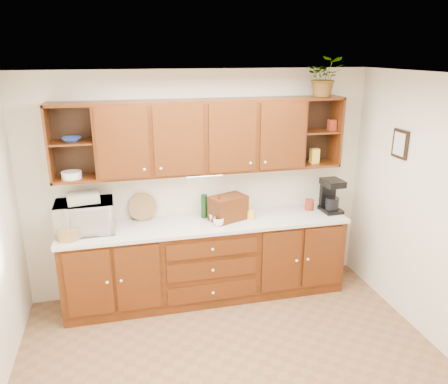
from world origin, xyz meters
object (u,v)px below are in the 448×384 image
microwave (85,217)px  potted_plant (325,77)px  bread_box (228,208)px  coffee_maker (331,196)px

microwave → potted_plant: potted_plant is taller
microwave → potted_plant: bearing=-0.1°
bread_box → coffee_maker: bearing=-22.0°
coffee_maker → potted_plant: (-0.15, 0.07, 1.38)m
bread_box → coffee_maker: (1.26, -0.01, 0.05)m
coffee_maker → potted_plant: size_ratio=0.91×
microwave → bread_box: (1.56, -0.03, -0.03)m
microwave → coffee_maker: 2.83m
bread_box → potted_plant: (1.11, 0.06, 1.43)m
microwave → potted_plant: 3.02m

